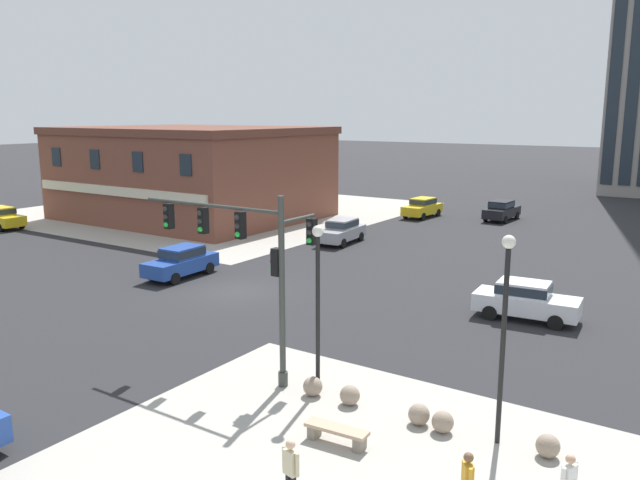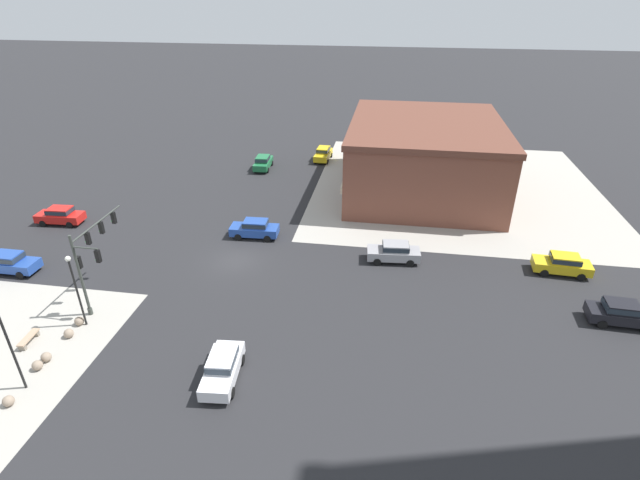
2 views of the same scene
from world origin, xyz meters
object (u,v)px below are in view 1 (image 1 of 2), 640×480
Objects in this scene: bollard_sphere_curb_c at (419,414)px; bollard_sphere_curb_d at (443,422)px; bollard_sphere_curb_a at (313,386)px; car_main_northbound_far at (342,230)px; car_main_northbound_near at (422,207)px; car_cross_far at (1,217)px; traffic_signal_main at (252,255)px; street_lamp_mid_sidewalk at (504,317)px; bench_near_signal at (337,433)px; pedestrian_walking_east at (291,469)px; bollard_sphere_curb_b at (350,395)px; car_main_mid at (502,210)px; bollard_sphere_curb_e at (548,446)px; car_cross_westbound at (181,261)px; street_lamp_corner_near at (318,289)px; car_parked_curb at (525,299)px.

bollard_sphere_curb_d is (0.75, -0.05, 0.00)m from bollard_sphere_curb_c.
bollard_sphere_curb_a is 24.44m from car_main_northbound_far.
car_cross_far is at bearing -137.11° from car_main_northbound_near.
traffic_signal_main reaches higher than bollard_sphere_curb_d.
traffic_signal_main reaches higher than car_main_northbound_far.
traffic_signal_main is 1.41× the size of car_cross_far.
traffic_signal_main is 23.27m from car_main_northbound_far.
street_lamp_mid_sidewalk is at bearing -14.26° from car_cross_far.
bollard_sphere_curb_d reaches higher than bench_near_signal.
car_main_northbound_near is 13.47m from car_main_northbound_far.
pedestrian_walking_east is at bearing -60.42° from bollard_sphere_curb_a.
street_lamp_mid_sidewalk is 44.69m from car_cross_far.
street_lamp_mid_sidewalk reaches higher than bollard_sphere_curb_b.
bollard_sphere_curb_b is at bearing -68.59° from car_main_northbound_near.
car_main_mid is (-8.24, 38.95, 0.59)m from bench_near_signal.
bollard_sphere_curb_e is at bearing 0.72° from traffic_signal_main.
traffic_signal_main reaches higher than pedestrian_walking_east.
car_cross_westbound is at bearing 145.56° from traffic_signal_main.
bollard_sphere_curb_c is 0.14× the size of car_main_northbound_far.
bollard_sphere_curb_a is 3.13m from street_lamp_corner_near.
bollard_sphere_curb_e is 0.34× the size of bench_near_signal.
car_cross_far is at bearing 163.78° from bollard_sphere_curb_b.
street_lamp_corner_near is (-4.49, 0.36, 3.10)m from bollard_sphere_curb_d.
car_cross_westbound reaches higher than bollard_sphere_curb_b.
street_lamp_corner_near is 36.43m from car_main_northbound_near.
street_lamp_corner_near is 5.97m from street_lamp_mid_sidewalk.
car_main_northbound_near is 1.01× the size of car_cross_westbound.
bench_near_signal is at bearing -18.80° from car_cross_far.
car_main_northbound_far reaches higher than bollard_sphere_curb_e.
pedestrian_walking_east reaches higher than car_main_mid.
street_lamp_mid_sidewalk is at bearing -179.80° from bollard_sphere_curb_e.
bench_near_signal is at bearing -68.52° from car_main_northbound_near.
pedestrian_walking_east reaches higher than bollard_sphere_curb_a.
car_cross_far is (-25.12, -23.34, 0.00)m from car_main_northbound_near.
bollard_sphere_curb_c is 19.99m from car_cross_westbound.
car_parked_curb and car_cross_far have the same top height.
bollard_sphere_curb_a is 0.14× the size of car_main_northbound_far.
pedestrian_walking_east is at bearing -91.50° from car_parked_curb.
street_lamp_corner_near is (-3.00, 5.56, 2.45)m from pedestrian_walking_east.
traffic_signal_main is 10.13× the size of bollard_sphere_curb_d.
bollard_sphere_curb_a and bollard_sphere_curb_e have the same top height.
bollard_sphere_curb_c and bollard_sphere_curb_e have the same top height.
car_main_northbound_near is 27.92m from car_parked_curb.
car_main_northbound_near reaches higher than bollard_sphere_curb_a.
bench_near_signal is 3.13m from pedestrian_walking_east.
bollard_sphere_curb_a is 36.78m from car_main_northbound_near.
bollard_sphere_curb_c is at bearing -65.32° from car_main_northbound_near.
car_main_mid and car_cross_far have the same top height.
car_parked_curb is at bearing 73.78° from bollard_sphere_curb_a.
traffic_signal_main is at bearing -175.75° from street_lamp_corner_near.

